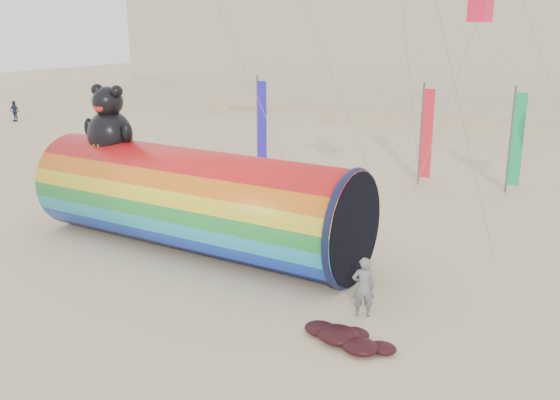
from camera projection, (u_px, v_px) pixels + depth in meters
The scene contains 5 objects.
ground at pixel (243, 279), 20.42m from camera, with size 160.00×160.00×0.00m, color #CCB58C.
windsock_assembly at pixel (194, 198), 22.62m from camera, with size 12.82×3.91×5.91m.
kite_handler at pixel (363, 287), 17.64m from camera, with size 0.65×0.43×1.79m, color slate.
fabric_bundle at pixel (346, 338), 16.30m from camera, with size 2.62×1.35×0.41m.
festival_banners at pixel (393, 131), 32.15m from camera, with size 14.17×1.60×5.20m.
Camera 1 is at (10.78, -15.56, 8.17)m, focal length 40.00 mm.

